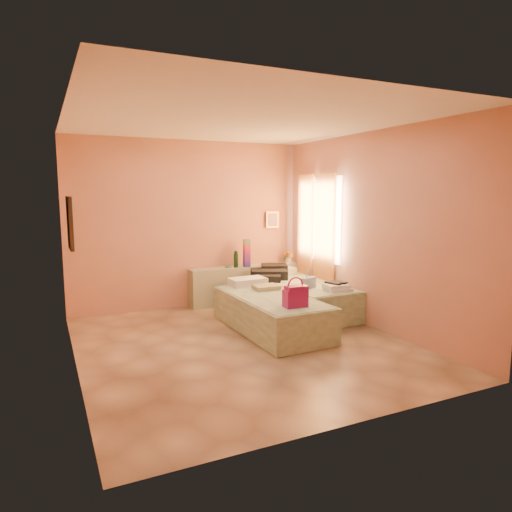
{
  "coord_description": "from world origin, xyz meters",
  "views": [
    {
      "loc": [
        -2.27,
        -5.17,
        1.95
      ],
      "look_at": [
        0.58,
        0.85,
        1.01
      ],
      "focal_mm": 32.0,
      "sensor_mm": 36.0,
      "label": 1
    }
  ],
  "objects_px": {
    "towel_stack": "(338,287)",
    "headboard_ledge": "(246,284)",
    "water_bottle": "(236,259)",
    "green_book": "(269,264)",
    "blue_handbag": "(309,283)",
    "flower_vase": "(288,256)",
    "magenta_handbag": "(295,296)",
    "bed_left": "(271,313)",
    "bed_right": "(302,297)"
  },
  "relations": [
    {
      "from": "towel_stack",
      "to": "headboard_ledge",
      "type": "bearing_deg",
      "value": 110.19
    },
    {
      "from": "headboard_ledge",
      "to": "water_bottle",
      "type": "height_order",
      "value": "water_bottle"
    },
    {
      "from": "green_book",
      "to": "blue_handbag",
      "type": "bearing_deg",
      "value": -86.81
    },
    {
      "from": "flower_vase",
      "to": "blue_handbag",
      "type": "bearing_deg",
      "value": -107.78
    },
    {
      "from": "magenta_handbag",
      "to": "headboard_ledge",
      "type": "bearing_deg",
      "value": 82.4
    },
    {
      "from": "blue_handbag",
      "to": "towel_stack",
      "type": "height_order",
      "value": "blue_handbag"
    },
    {
      "from": "water_bottle",
      "to": "flower_vase",
      "type": "bearing_deg",
      "value": 2.03
    },
    {
      "from": "headboard_ledge",
      "to": "towel_stack",
      "type": "relative_size",
      "value": 5.86
    },
    {
      "from": "water_bottle",
      "to": "bed_left",
      "type": "bearing_deg",
      "value": -95.39
    },
    {
      "from": "water_bottle",
      "to": "magenta_handbag",
      "type": "height_order",
      "value": "water_bottle"
    },
    {
      "from": "headboard_ledge",
      "to": "towel_stack",
      "type": "height_order",
      "value": "headboard_ledge"
    },
    {
      "from": "green_book",
      "to": "blue_handbag",
      "type": "height_order",
      "value": "green_book"
    },
    {
      "from": "headboard_ledge",
      "to": "flower_vase",
      "type": "height_order",
      "value": "flower_vase"
    },
    {
      "from": "water_bottle",
      "to": "blue_handbag",
      "type": "distance_m",
      "value": 1.55
    },
    {
      "from": "bed_right",
      "to": "towel_stack",
      "type": "bearing_deg",
      "value": -80.54
    },
    {
      "from": "bed_right",
      "to": "blue_handbag",
      "type": "bearing_deg",
      "value": -110.13
    },
    {
      "from": "magenta_handbag",
      "to": "bed_right",
      "type": "bearing_deg",
      "value": 57.22
    },
    {
      "from": "flower_vase",
      "to": "towel_stack",
      "type": "distance_m",
      "value": 1.82
    },
    {
      "from": "magenta_handbag",
      "to": "towel_stack",
      "type": "relative_size",
      "value": 0.84
    },
    {
      "from": "magenta_handbag",
      "to": "blue_handbag",
      "type": "height_order",
      "value": "magenta_handbag"
    },
    {
      "from": "towel_stack",
      "to": "green_book",
      "type": "bearing_deg",
      "value": 98.19
    },
    {
      "from": "headboard_ledge",
      "to": "green_book",
      "type": "distance_m",
      "value": 0.55
    },
    {
      "from": "bed_left",
      "to": "green_book",
      "type": "xyz_separation_m",
      "value": [
        0.79,
        1.63,
        0.42
      ]
    },
    {
      "from": "headboard_ledge",
      "to": "magenta_handbag",
      "type": "bearing_deg",
      "value": -98.99
    },
    {
      "from": "flower_vase",
      "to": "green_book",
      "type": "bearing_deg",
      "value": -173.82
    },
    {
      "from": "bed_left",
      "to": "water_bottle",
      "type": "height_order",
      "value": "water_bottle"
    },
    {
      "from": "flower_vase",
      "to": "towel_stack",
      "type": "bearing_deg",
      "value": -95.49
    },
    {
      "from": "headboard_ledge",
      "to": "bed_left",
      "type": "bearing_deg",
      "value": -102.44
    },
    {
      "from": "headboard_ledge",
      "to": "water_bottle",
      "type": "distance_m",
      "value": 0.52
    },
    {
      "from": "flower_vase",
      "to": "bed_left",
      "type": "bearing_deg",
      "value": -126.05
    },
    {
      "from": "green_book",
      "to": "blue_handbag",
      "type": "distance_m",
      "value": 1.41
    },
    {
      "from": "headboard_ledge",
      "to": "flower_vase",
      "type": "bearing_deg",
      "value": -1.68
    },
    {
      "from": "blue_handbag",
      "to": "bed_right",
      "type": "bearing_deg",
      "value": 47.17
    },
    {
      "from": "bed_right",
      "to": "bed_left",
      "type": "bearing_deg",
      "value": -145.38
    },
    {
      "from": "bed_left",
      "to": "flower_vase",
      "type": "xyz_separation_m",
      "value": [
        1.22,
        1.68,
        0.53
      ]
    },
    {
      "from": "headboard_ledge",
      "to": "green_book",
      "type": "xyz_separation_m",
      "value": [
        0.42,
        -0.07,
        0.34
      ]
    },
    {
      "from": "headboard_ledge",
      "to": "flower_vase",
      "type": "relative_size",
      "value": 7.94
    },
    {
      "from": "headboard_ledge",
      "to": "flower_vase",
      "type": "distance_m",
      "value": 0.96
    },
    {
      "from": "bed_left",
      "to": "magenta_handbag",
      "type": "height_order",
      "value": "magenta_handbag"
    },
    {
      "from": "headboard_ledge",
      "to": "blue_handbag",
      "type": "distance_m",
      "value": 1.55
    },
    {
      "from": "bed_right",
      "to": "magenta_handbag",
      "type": "xyz_separation_m",
      "value": [
        -0.9,
        -1.33,
        0.39
      ]
    },
    {
      "from": "bed_right",
      "to": "blue_handbag",
      "type": "distance_m",
      "value": 0.56
    },
    {
      "from": "towel_stack",
      "to": "blue_handbag",
      "type": "bearing_deg",
      "value": 130.06
    },
    {
      "from": "bed_right",
      "to": "magenta_handbag",
      "type": "height_order",
      "value": "magenta_handbag"
    },
    {
      "from": "green_book",
      "to": "bed_right",
      "type": "bearing_deg",
      "value": -78.98
    },
    {
      "from": "bed_left",
      "to": "magenta_handbag",
      "type": "bearing_deg",
      "value": -91.3
    },
    {
      "from": "bed_right",
      "to": "water_bottle",
      "type": "bearing_deg",
      "value": 125.84
    },
    {
      "from": "towel_stack",
      "to": "magenta_handbag",
      "type": "bearing_deg",
      "value": -152.19
    },
    {
      "from": "flower_vase",
      "to": "water_bottle",
      "type": "bearing_deg",
      "value": -177.97
    },
    {
      "from": "bed_left",
      "to": "magenta_handbag",
      "type": "distance_m",
      "value": 0.78
    }
  ]
}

